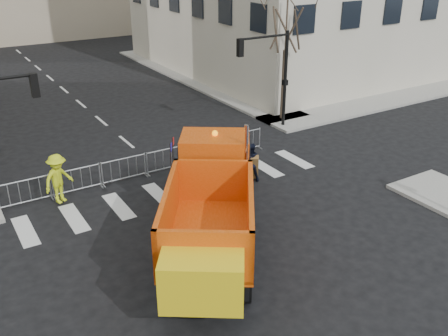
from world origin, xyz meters
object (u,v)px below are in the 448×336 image
cop_a (214,169)px  newspaper_box (215,142)px  plow_truck (212,204)px  cop_b (250,162)px  cop_c (233,155)px  worker (58,179)px

cop_a → newspaper_box: (2.02, 3.30, -0.32)m
plow_truck → newspaper_box: bearing=2.2°
cop_b → cop_c: bearing=-65.8°
cop_b → worker: bearing=-3.8°
cop_a → worker: (-5.87, 2.15, 0.15)m
plow_truck → cop_a: (2.36, 3.83, -0.79)m
plow_truck → newspaper_box: size_ratio=9.29×
cop_a → newspaper_box: 3.88m
cop_a → cop_c: size_ratio=1.09×
cop_b → cop_c: 1.08m
worker → newspaper_box: bearing=-18.1°
worker → plow_truck: bearing=-86.0°
plow_truck → cop_b: plow_truck is taller
plow_truck → newspaper_box: (4.37, 7.13, -1.10)m
cop_a → cop_b: (1.82, 0.00, -0.12)m
cop_a → newspaper_box: cop_a is taller
cop_c → worker: 7.54m
cop_a → worker: bearing=-55.8°
cop_b → cop_c: size_ratio=0.96×
cop_c → newspaper_box: bearing=-146.3°
cop_c → worker: worker is taller
cop_a → cop_b: bearing=144.4°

